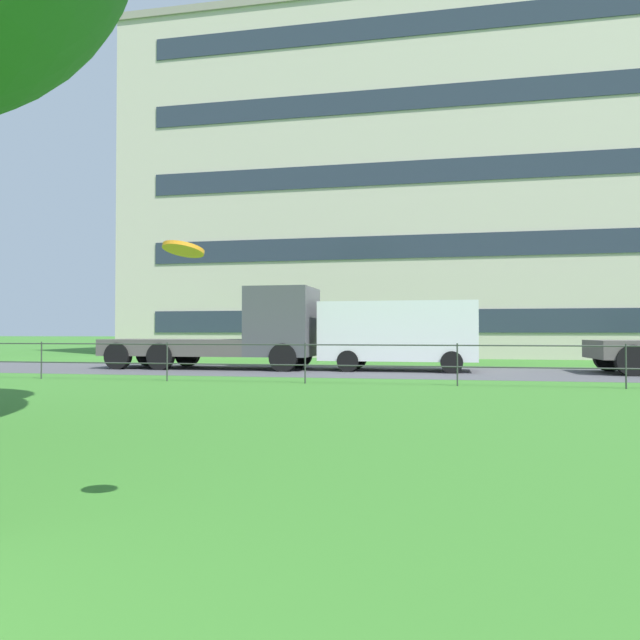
% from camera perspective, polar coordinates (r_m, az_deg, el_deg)
% --- Properties ---
extents(street_strip, '(80.00, 6.01, 0.01)m').
position_cam_1_polar(street_strip, '(19.20, 1.69, -4.92)').
color(street_strip, '#4C4C51').
rests_on(street_strip, ground).
extents(park_fence, '(29.18, 0.04, 1.00)m').
position_cam_1_polar(park_fence, '(14.47, -1.45, -3.53)').
color(park_fence, '#333833').
rests_on(park_fence, ground).
extents(frisbee, '(0.36, 0.36, 0.09)m').
position_cam_1_polar(frisbee, '(3.92, -13.09, 6.68)').
color(frisbee, orange).
extents(flatbed_truck_right, '(7.32, 2.47, 2.75)m').
position_cam_1_polar(flatbed_truck_right, '(20.29, -7.65, -1.28)').
color(flatbed_truck_right, '#4C4C51').
rests_on(flatbed_truck_right, ground).
extents(panel_van_far_left, '(5.04, 2.18, 2.24)m').
position_cam_1_polar(panel_van_far_left, '(19.35, 7.62, -1.13)').
color(panel_van_far_left, white).
rests_on(panel_van_far_left, ground).
extents(apartment_building_background, '(29.00, 14.18, 18.17)m').
position_cam_1_polar(apartment_building_background, '(36.11, 7.60, 11.37)').
color(apartment_building_background, beige).
rests_on(apartment_building_background, ground).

